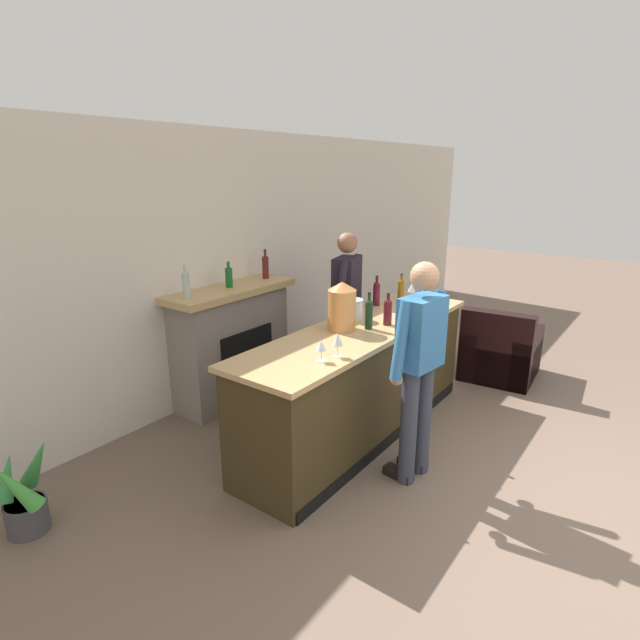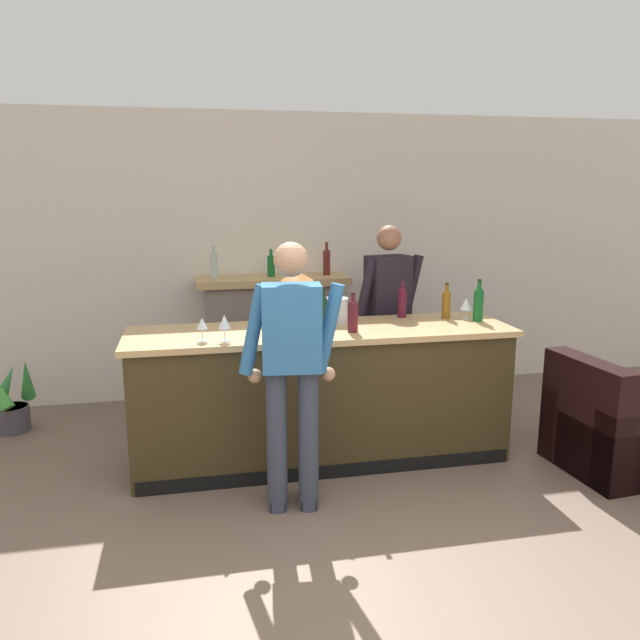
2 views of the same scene
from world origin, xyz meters
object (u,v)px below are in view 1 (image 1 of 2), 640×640
object	(u,v)px
wine_bottle_merlot_tall	(377,292)
wine_bottle_rose_blush	(401,289)
armchair_black	(500,354)
wine_bottle_port_short	(369,313)
copper_dispenser	(342,306)
wine_bottle_burgundy_dark	(423,285)
potted_plant_corner	(24,495)
person_customer	(419,364)
fireplace_stone	(232,343)
wine_glass_by_dispenser	(321,347)
wine_bottle_riesling_slim	(388,311)
wine_glass_front_left	(412,288)
ice_bucket_steel	(352,309)
wine_glass_back_row	(338,340)
person_bartender	(347,306)

from	to	relation	value
wine_bottle_merlot_tall	wine_bottle_rose_blush	xyz separation A→B (m)	(0.33, -0.10, -0.01)
armchair_black	wine_bottle_port_short	bearing A→B (deg)	165.25
copper_dispenser	wine_bottle_burgundy_dark	bearing A→B (deg)	-3.23
potted_plant_corner	wine_bottle_rose_blush	distance (m)	3.73
potted_plant_corner	person_customer	bearing A→B (deg)	-40.23
wine_bottle_merlot_tall	wine_bottle_rose_blush	world-z (taller)	wine_bottle_merlot_tall
fireplace_stone	wine_bottle_port_short	distance (m)	1.64
wine_glass_by_dispenser	wine_bottle_burgundy_dark	bearing A→B (deg)	5.97
person_customer	wine_bottle_rose_blush	xyz separation A→B (m)	(1.39, 0.89, 0.19)
wine_bottle_merlot_tall	wine_bottle_riesling_slim	bearing A→B (deg)	-141.00
fireplace_stone	wine_bottle_burgundy_dark	bearing A→B (deg)	-45.50
copper_dispenser	wine_bottle_riesling_slim	bearing A→B (deg)	-34.16
person_customer	wine_glass_front_left	size ratio (longest dim) A/B	10.45
fireplace_stone	ice_bucket_steel	world-z (taller)	fireplace_stone
ice_bucket_steel	wine_glass_front_left	size ratio (longest dim) A/B	1.18
person_customer	wine_glass_back_row	size ratio (longest dim) A/B	9.36
potted_plant_corner	wine_glass_by_dispenser	xyz separation A→B (m)	(1.59, -1.28, 0.86)
wine_bottle_riesling_slim	wine_bottle_port_short	world-z (taller)	wine_bottle_port_short
ice_bucket_steel	wine_glass_back_row	size ratio (longest dim) A/B	1.06
potted_plant_corner	wine_bottle_port_short	world-z (taller)	wine_bottle_port_short
fireplace_stone	wine_bottle_burgundy_dark	xyz separation A→B (m)	(1.42, -1.45, 0.55)
armchair_black	wine_bottle_riesling_slim	bearing A→B (deg)	165.78
wine_glass_back_row	ice_bucket_steel	bearing A→B (deg)	26.60
wine_bottle_merlot_tall	wine_bottle_burgundy_dark	world-z (taller)	wine_bottle_burgundy_dark
wine_bottle_merlot_tall	person_customer	bearing A→B (deg)	-136.81
potted_plant_corner	wine_glass_back_row	bearing A→B (deg)	-37.14
wine_bottle_port_short	wine_glass_by_dispenser	world-z (taller)	wine_bottle_port_short
copper_dispenser	wine_glass_by_dispenser	distance (m)	0.77
potted_plant_corner	wine_glass_by_dispenser	size ratio (longest dim) A/B	4.19
ice_bucket_steel	wine_bottle_rose_blush	world-z (taller)	wine_bottle_rose_blush
person_bartender	copper_dispenser	bearing A→B (deg)	-148.89
copper_dispenser	wine_bottle_port_short	distance (m)	0.24
armchair_black	wine_bottle_rose_blush	distance (m)	1.56
wine_bottle_merlot_tall	wine_bottle_port_short	distance (m)	0.80
ice_bucket_steel	wine_bottle_rose_blush	bearing A→B (deg)	-1.62
wine_glass_back_row	wine_glass_front_left	bearing A→B (deg)	10.68
copper_dispenser	wine_glass_front_left	size ratio (longest dim) A/B	2.55
wine_bottle_burgundy_dark	wine_glass_by_dispenser	xyz separation A→B (m)	(-2.12, -0.22, -0.03)
armchair_black	copper_dispenser	distance (m)	2.54
wine_glass_front_left	copper_dispenser	bearing A→B (deg)	-179.16
copper_dispenser	wine_bottle_port_short	world-z (taller)	copper_dispenser
ice_bucket_steel	wine_bottle_burgundy_dark	size ratio (longest dim) A/B	0.59
fireplace_stone	wine_bottle_rose_blush	xyz separation A→B (m)	(1.22, -1.30, 0.53)
copper_dispenser	wine_bottle_riesling_slim	distance (m)	0.44
fireplace_stone	person_bartender	xyz separation A→B (m)	(0.89, -0.84, 0.34)
wine_bottle_burgundy_dark	wine_bottle_rose_blush	bearing A→B (deg)	143.54
armchair_black	wine_bottle_merlot_tall	distance (m)	1.85
copper_dispenser	wine_bottle_rose_blush	xyz separation A→B (m)	(1.21, 0.07, -0.08)
person_bartender	wine_glass_by_dispenser	xyz separation A→B (m)	(-1.58, -0.83, 0.18)
wine_glass_by_dispenser	wine_glass_back_row	bearing A→B (deg)	-15.29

